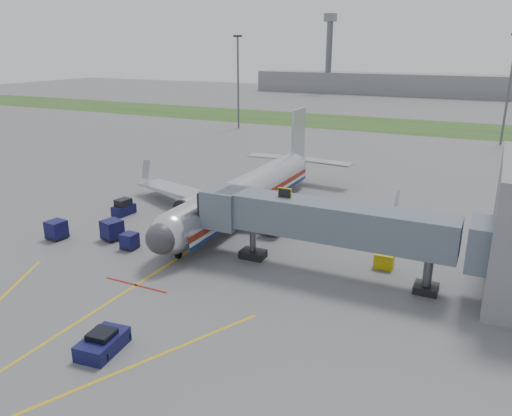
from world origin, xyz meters
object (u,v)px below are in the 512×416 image
at_px(airliner, 246,193).
at_px(baggage_tug, 124,208).
at_px(ramp_worker, 187,224).
at_px(pushback_tug, 103,343).
at_px(belt_loader, 201,205).

height_order(airliner, baggage_tug, airliner).
bearing_deg(ramp_worker, airliner, 17.63).
bearing_deg(pushback_tug, ramp_worker, 109.22).
height_order(pushback_tug, ramp_worker, ramp_worker).
relative_size(airliner, baggage_tug, 12.95).
distance_m(airliner, baggage_tug, 13.92).
bearing_deg(baggage_tug, ramp_worker, -8.23).
relative_size(airliner, ramp_worker, 20.58).
height_order(airliner, ramp_worker, airliner).
height_order(baggage_tug, ramp_worker, baggage_tug).
distance_m(pushback_tug, baggage_tug, 27.05).
distance_m(belt_loader, ramp_worker, 7.59).
xyz_separation_m(baggage_tug, ramp_worker, (9.48, -1.37, 0.05)).
relative_size(baggage_tug, ramp_worker, 1.59).
bearing_deg(belt_loader, ramp_worker, -68.08).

